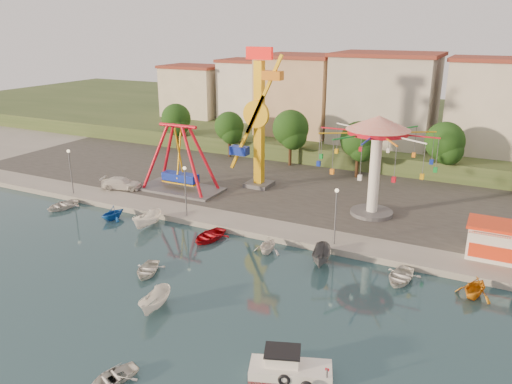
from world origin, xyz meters
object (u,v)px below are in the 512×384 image
Objects in this scene: rowboat_a at (147,270)px; van at (122,183)px; pirate_ship_ride at (180,159)px; skiff at (155,301)px; cabin_motorboat at (289,369)px; kamikaze_tower at (260,123)px; wave_swinger at (377,143)px.

van is at bearing 116.86° from rowboat_a.
pirate_ship_ride is 2.96× the size of rowboat_a.
rowboat_a is at bearing 126.68° from skiff.
cabin_motorboat reaches higher than skiff.
kamikaze_tower is (7.94, 5.33, 4.17)m from pirate_ship_ride.
van is (-29.11, -5.04, -6.88)m from wave_swinger.
kamikaze_tower reaches higher than cabin_motorboat.
pirate_ship_ride reaches higher than van.
wave_swinger is (22.49, 2.23, 3.80)m from pirate_ship_ride.
skiff reaches higher than rowboat_a.
skiff is at bearing 148.85° from cabin_motorboat.
wave_swinger is (14.55, -3.09, -0.36)m from kamikaze_tower.
rowboat_a is at bearing -123.59° from wave_swinger.
wave_swinger is 2.28× the size of cabin_motorboat.
kamikaze_tower is 28.95m from skiff.
kamikaze_tower is 24.71m from rowboat_a.
cabin_motorboat is at bearing -144.47° from van.
kamikaze_tower reaches higher than pirate_ship_ride.
wave_swinger is at bearing 37.23° from rowboat_a.
skiff is (13.11, -22.06, -3.70)m from pirate_ship_ride.
rowboat_a is at bearing 137.58° from cabin_motorboat.
cabin_motorboat reaches higher than rowboat_a.
kamikaze_tower is at bearing 73.64° from rowboat_a.
kamikaze_tower is 4.88× the size of rowboat_a.
wave_swinger is at bearing 74.21° from cabin_motorboat.
wave_swinger is 3.43× the size of rowboat_a.
cabin_motorboat is at bearing -44.89° from pirate_ship_ride.
kamikaze_tower is 3.24× the size of cabin_motorboat.
van reaches higher than rowboat_a.
pirate_ship_ride is 25.92m from skiff.
rowboat_a is 5.75m from skiff.
wave_swinger reaches higher than rowboat_a.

